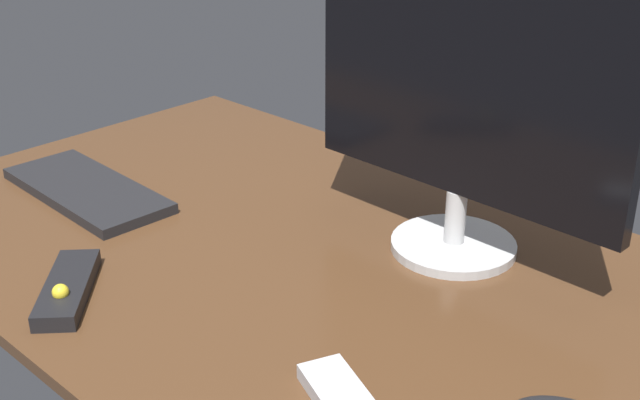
# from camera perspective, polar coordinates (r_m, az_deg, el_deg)

# --- Properties ---
(desk) EXTENTS (1.40, 0.84, 0.02)m
(desk) POSITION_cam_1_polar(r_m,az_deg,el_deg) (1.27, -1.67, -4.05)
(desk) COLOR #4C301C
(desk) RESTS_ON ground
(monitor) EXTENTS (0.53, 0.19, 0.44)m
(monitor) POSITION_cam_1_polar(r_m,az_deg,el_deg) (1.20, 9.96, 6.73)
(monitor) COLOR #BEBEBE
(monitor) RESTS_ON desk
(keyboard) EXTENTS (0.35, 0.16, 0.02)m
(keyboard) POSITION_cam_1_polar(r_m,az_deg,el_deg) (1.51, -15.84, 0.66)
(keyboard) COLOR black
(keyboard) RESTS_ON desk
(media_remote) EXTENTS (0.17, 0.17, 0.04)m
(media_remote) POSITION_cam_1_polar(r_m,az_deg,el_deg) (1.20, -17.09, -5.88)
(media_remote) COLOR black
(media_remote) RESTS_ON desk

